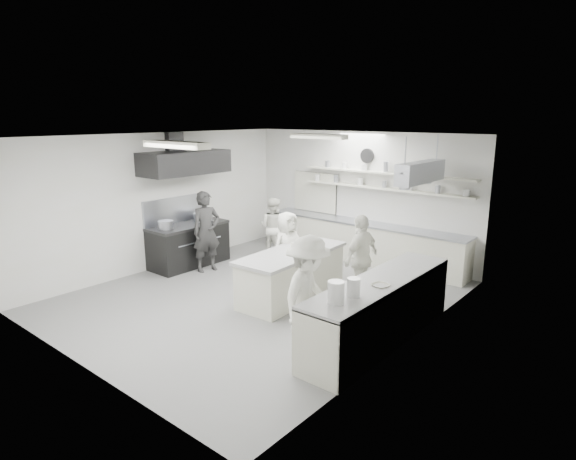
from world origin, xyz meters
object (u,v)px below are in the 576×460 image
Objects in this scene: stove at (189,246)px; back_counter at (362,242)px; right_counter at (379,311)px; prep_island at (292,276)px; cook_stove at (206,232)px; cook_back at (273,227)px.

back_counter is at bearing 43.99° from stove.
stove is at bearing 173.48° from right_counter.
prep_island is 1.30× the size of cook_stove.
cook_stove is (-2.26, -2.80, 0.43)m from back_counter.
right_counter is 4.67m from cook_stove.
back_counter is 1.52× the size of right_counter.
right_counter is at bearing -6.52° from stove.
cook_stove is (0.64, -0.00, 0.44)m from stove.
stove reaches higher than prep_island.
right_counter is 2.23m from prep_island.
cook_stove is at bearing 172.64° from right_counter.
stove is 1.24× the size of cook_back.
prep_island is (0.19, -2.85, -0.04)m from back_counter.
cook_back is (1.02, 1.76, 0.27)m from stove.
cook_stove reaches higher than back_counter.
cook_stove is at bearing -0.39° from stove.
prep_island is at bearing -0.93° from stove.
stove is 3.09m from prep_island.
right_counter reaches higher than prep_island.
cook_stove is at bearing 65.53° from cook_back.
cook_stove is at bearing -128.88° from back_counter.
right_counter is 2.28× the size of cook_back.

